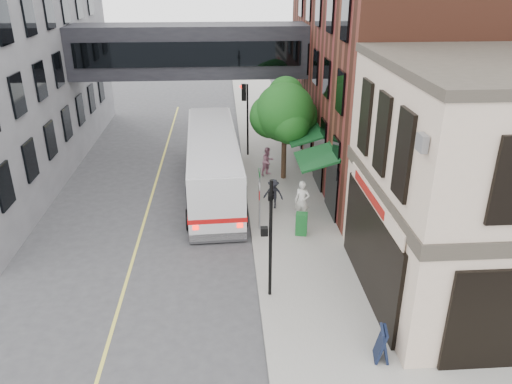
{
  "coord_description": "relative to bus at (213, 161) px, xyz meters",
  "views": [
    {
      "loc": [
        -1.13,
        -12.98,
        10.95
      ],
      "look_at": [
        0.06,
        4.47,
        3.13
      ],
      "focal_mm": 35.0,
      "sensor_mm": 36.0,
      "label": 1
    }
  ],
  "objects": [
    {
      "name": "ground",
      "position": [
        1.71,
        -11.68,
        -1.73
      ],
      "size": [
        120.0,
        120.0,
        0.0
      ],
      "primitive_type": "plane",
      "color": "#38383A",
      "rests_on": "ground"
    },
    {
      "name": "sidewalk_main",
      "position": [
        3.71,
        2.32,
        -1.66
      ],
      "size": [
        4.0,
        60.0,
        0.15
      ],
      "primitive_type": "cube",
      "color": "gray",
      "rests_on": "ground"
    },
    {
      "name": "brick_building",
      "position": [
        11.69,
        3.31,
        5.25
      ],
      "size": [
        13.76,
        18.0,
        14.0
      ],
      "color": "#54281A",
      "rests_on": "ground"
    },
    {
      "name": "skyway_bridge",
      "position": [
        -1.29,
        6.32,
        4.77
      ],
      "size": [
        14.0,
        3.18,
        3.0
      ],
      "color": "black",
      "rests_on": "ground"
    },
    {
      "name": "traffic_signal_near",
      "position": [
        2.08,
        -9.68,
        1.25
      ],
      "size": [
        0.44,
        0.22,
        4.6
      ],
      "color": "black",
      "rests_on": "sidewalk_main"
    },
    {
      "name": "traffic_signal_far",
      "position": [
        1.97,
        5.32,
        1.6
      ],
      "size": [
        0.53,
        0.28,
        4.5
      ],
      "color": "black",
      "rests_on": "sidewalk_main"
    },
    {
      "name": "street_sign_pole",
      "position": [
        2.1,
        -4.68,
        0.2
      ],
      "size": [
        0.08,
        0.75,
        3.0
      ],
      "color": "gray",
      "rests_on": "sidewalk_main"
    },
    {
      "name": "street_tree",
      "position": [
        3.91,
        1.54,
        2.18
      ],
      "size": [
        3.8,
        3.2,
        5.6
      ],
      "color": "#382619",
      "rests_on": "sidewalk_main"
    },
    {
      "name": "lane_marking",
      "position": [
        -3.29,
        -1.68,
        -1.73
      ],
      "size": [
        0.12,
        40.0,
        0.01
      ],
      "primitive_type": "cube",
      "color": "#D8CC4C",
      "rests_on": "ground"
    },
    {
      "name": "bus",
      "position": [
        0.0,
        0.0,
        0.0
      ],
      "size": [
        3.17,
        11.59,
        3.09
      ],
      "color": "silver",
      "rests_on": "ground"
    },
    {
      "name": "pedestrian_a",
      "position": [
        4.15,
        -3.89,
        -0.62
      ],
      "size": [
        0.82,
        0.68,
        1.93
      ],
      "primitive_type": "imported",
      "rotation": [
        0.0,
        0.0,
        -0.37
      ],
      "color": "white",
      "rests_on": "sidewalk_main"
    },
    {
      "name": "pedestrian_b",
      "position": [
        3.07,
        1.82,
        -0.76
      ],
      "size": [
        1.01,
        0.97,
        1.64
      ],
      "primitive_type": "imported",
      "rotation": [
        0.0,
        0.0,
        0.61
      ],
      "color": "#C5809C",
      "rests_on": "sidewalk_main"
    },
    {
      "name": "pedestrian_c",
      "position": [
        2.95,
        -2.51,
        -0.83
      ],
      "size": [
        1.09,
        0.8,
        1.51
      ],
      "primitive_type": "imported",
      "rotation": [
        0.0,
        0.0,
        -0.27
      ],
      "color": "black",
      "rests_on": "sidewalk_main"
    },
    {
      "name": "newspaper_box",
      "position": [
        3.93,
        -5.28,
        -1.08
      ],
      "size": [
        0.59,
        0.55,
        1.01
      ],
      "primitive_type": "cube",
      "rotation": [
        0.0,
        0.0,
        -0.21
      ],
      "color": "#145A22",
      "rests_on": "sidewalk_main"
    },
    {
      "name": "sandwich_board",
      "position": [
        5.17,
        -13.18,
        -1.03
      ],
      "size": [
        0.5,
        0.68,
        1.1
      ],
      "primitive_type": "cube",
      "rotation": [
        0.0,
        0.0,
        -0.17
      ],
      "color": "black",
      "rests_on": "sidewalk_main"
    }
  ]
}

